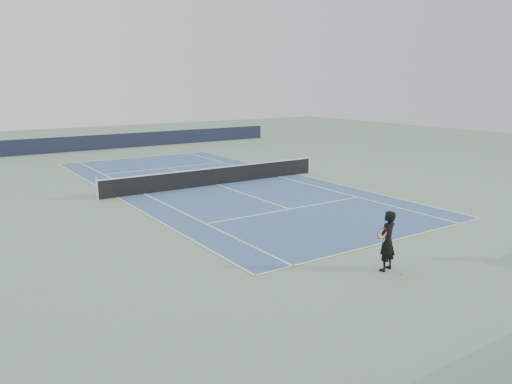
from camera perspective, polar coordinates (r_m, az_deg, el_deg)
ground at (r=26.88m, az=-4.48°, el=0.83°), size 80.00×80.00×0.00m
court_surface at (r=26.88m, az=-4.48°, el=0.84°), size 10.97×23.77×0.01m
tennis_net at (r=26.79m, az=-4.50°, el=1.89°), size 12.90×0.10×1.07m
windscreen_far at (r=43.11m, az=-16.34°, el=5.55°), size 30.00×0.25×1.20m
tennis_player at (r=14.99m, az=14.74°, el=-5.42°), size 0.84×0.63×1.79m
tennis_ball at (r=15.07m, az=16.29°, el=-8.91°), size 0.07×0.07×0.07m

